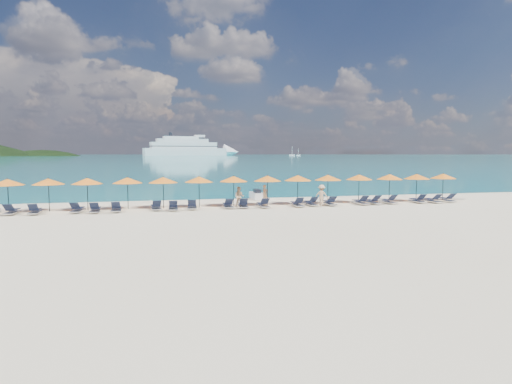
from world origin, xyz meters
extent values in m
plane|color=beige|center=(0.00, 0.00, 0.00)|extent=(1400.00, 1400.00, 0.00)
cube|color=#1FA9B2|center=(0.00, 660.00, 0.01)|extent=(1600.00, 1300.00, 0.01)
ellipsoid|color=black|center=(-150.00, 560.00, -35.00)|extent=(162.00, 126.00, 85.50)
cube|color=silver|center=(29.54, 573.93, 5.14)|extent=(114.89, 41.80, 10.28)
cone|color=silver|center=(96.11, 586.91, 5.14)|extent=(26.52, 26.52, 22.61)
cube|color=silver|center=(27.52, 573.54, 14.39)|extent=(92.11, 34.45, 8.22)
cube|color=silver|center=(25.50, 573.14, 20.55)|extent=(71.74, 28.54, 5.14)
cube|color=silver|center=(23.48, 572.75, 24.66)|extent=(48.96, 21.19, 3.60)
cube|color=black|center=(27.52, 573.54, 12.85)|extent=(93.25, 34.87, 0.92)
cube|color=black|center=(27.52, 573.54, 16.44)|extent=(90.96, 34.03, 0.92)
cylinder|color=black|center=(9.56, 570.04, 28.77)|extent=(4.52, 4.52, 5.65)
cube|color=silver|center=(178.54, 529.26, 0.72)|extent=(5.41, 1.80, 1.44)
cylinder|color=silver|center=(178.54, 529.26, 5.41)|extent=(0.32, 0.32, 9.02)
cube|color=silver|center=(159.60, 497.66, 0.91)|extent=(6.79, 2.26, 1.81)
cylinder|color=silver|center=(159.60, 497.66, 6.79)|extent=(0.41, 0.41, 11.32)
cube|color=silver|center=(1.51, 9.35, 0.29)|extent=(0.87, 2.31, 0.53)
cube|color=black|center=(1.51, 9.16, 0.67)|extent=(0.48, 0.96, 0.34)
cylinder|color=black|center=(1.51, 9.93, 0.82)|extent=(0.53, 0.06, 0.06)
imported|color=tan|center=(1.19, 5.15, 0.76)|extent=(0.66, 0.59, 1.52)
imported|color=tan|center=(-0.91, 4.51, 0.73)|extent=(0.82, 0.66, 1.47)
imported|color=tan|center=(5.12, 3.59, 0.79)|extent=(1.12, 0.93, 1.58)
cylinder|color=black|center=(-16.26, 4.76, 1.10)|extent=(0.05, 0.05, 2.20)
cone|color=orange|center=(-16.26, 4.76, 2.02)|extent=(2.10, 2.10, 0.42)
sphere|color=black|center=(-16.26, 4.76, 2.24)|extent=(0.08, 0.08, 0.08)
cylinder|color=black|center=(-13.82, 4.86, 1.10)|extent=(0.05, 0.05, 2.20)
cone|color=orange|center=(-13.82, 4.86, 2.02)|extent=(2.10, 2.10, 0.42)
sphere|color=black|center=(-13.82, 4.86, 2.24)|extent=(0.08, 0.08, 0.08)
cylinder|color=black|center=(-11.37, 4.78, 1.10)|extent=(0.05, 0.05, 2.20)
cone|color=orange|center=(-11.37, 4.78, 2.02)|extent=(2.10, 2.10, 0.42)
sphere|color=black|center=(-11.37, 4.78, 2.24)|extent=(0.08, 0.08, 0.08)
cylinder|color=black|center=(-8.75, 4.99, 1.10)|extent=(0.05, 0.05, 2.20)
cone|color=orange|center=(-8.75, 4.99, 2.02)|extent=(2.10, 2.10, 0.42)
sphere|color=black|center=(-8.75, 4.99, 2.24)|extent=(0.08, 0.08, 0.08)
cylinder|color=black|center=(-6.31, 4.87, 1.10)|extent=(0.05, 0.05, 2.20)
cone|color=orange|center=(-6.31, 4.87, 2.02)|extent=(2.10, 2.10, 0.42)
sphere|color=black|center=(-6.31, 4.87, 2.24)|extent=(0.08, 0.08, 0.08)
cylinder|color=black|center=(-3.78, 4.96, 1.10)|extent=(0.05, 0.05, 2.20)
cone|color=orange|center=(-3.78, 4.96, 2.02)|extent=(2.10, 2.10, 0.42)
sphere|color=black|center=(-3.78, 4.96, 2.24)|extent=(0.08, 0.08, 0.08)
cylinder|color=black|center=(-1.24, 4.97, 1.10)|extent=(0.05, 0.05, 2.20)
cone|color=orange|center=(-1.24, 4.97, 2.02)|extent=(2.10, 2.10, 0.42)
sphere|color=black|center=(-1.24, 4.97, 2.24)|extent=(0.08, 0.08, 0.08)
cylinder|color=black|center=(1.33, 4.93, 1.10)|extent=(0.05, 0.05, 2.20)
cone|color=orange|center=(1.33, 4.93, 2.02)|extent=(2.10, 2.10, 0.42)
sphere|color=black|center=(1.33, 4.93, 2.24)|extent=(0.08, 0.08, 0.08)
cylinder|color=black|center=(3.74, 5.03, 1.10)|extent=(0.05, 0.05, 2.20)
cone|color=orange|center=(3.74, 5.03, 2.02)|extent=(2.10, 2.10, 0.42)
sphere|color=black|center=(3.74, 5.03, 2.24)|extent=(0.08, 0.08, 0.08)
cylinder|color=black|center=(6.18, 5.00, 1.10)|extent=(0.05, 0.05, 2.20)
cone|color=orange|center=(6.18, 5.00, 2.02)|extent=(2.10, 2.10, 0.42)
sphere|color=black|center=(6.18, 5.00, 2.24)|extent=(0.08, 0.08, 0.08)
cylinder|color=black|center=(8.81, 5.03, 1.10)|extent=(0.05, 0.05, 2.20)
cone|color=orange|center=(8.81, 5.03, 2.02)|extent=(2.10, 2.10, 0.42)
sphere|color=black|center=(8.81, 5.03, 2.24)|extent=(0.08, 0.08, 0.08)
cylinder|color=black|center=(11.40, 4.90, 1.10)|extent=(0.05, 0.05, 2.20)
cone|color=orange|center=(11.40, 4.90, 2.02)|extent=(2.10, 2.10, 0.42)
sphere|color=black|center=(11.40, 4.90, 2.24)|extent=(0.08, 0.08, 0.08)
cylinder|color=black|center=(13.77, 4.81, 1.10)|extent=(0.05, 0.05, 2.20)
cone|color=orange|center=(13.77, 4.81, 2.02)|extent=(2.10, 2.10, 0.42)
sphere|color=black|center=(13.77, 4.81, 2.24)|extent=(0.08, 0.08, 0.08)
cylinder|color=black|center=(16.28, 4.89, 1.10)|extent=(0.05, 0.05, 2.20)
cone|color=orange|center=(16.28, 4.89, 2.02)|extent=(2.10, 2.10, 0.42)
sphere|color=black|center=(16.28, 4.89, 2.24)|extent=(0.08, 0.08, 0.08)
cube|color=silver|center=(-15.80, 3.81, 0.14)|extent=(0.68, 1.72, 0.06)
cube|color=black|center=(-15.79, 4.06, 0.30)|extent=(0.59, 1.12, 0.04)
cube|color=black|center=(-15.82, 3.26, 0.55)|extent=(0.57, 0.56, 0.43)
cube|color=silver|center=(-14.39, 3.60, 0.14)|extent=(0.73, 1.74, 0.06)
cube|color=black|center=(-14.41, 3.85, 0.30)|extent=(0.62, 1.14, 0.04)
cube|color=black|center=(-14.35, 3.05, 0.55)|extent=(0.59, 0.57, 0.43)
cube|color=silver|center=(-11.87, 3.79, 0.14)|extent=(0.78, 1.75, 0.06)
cube|color=black|center=(-11.85, 4.04, 0.30)|extent=(0.65, 1.15, 0.04)
cube|color=black|center=(-11.93, 3.24, 0.55)|extent=(0.60, 0.59, 0.43)
cube|color=silver|center=(-10.71, 3.49, 0.14)|extent=(0.65, 1.71, 0.06)
cube|color=black|center=(-10.72, 3.74, 0.30)|extent=(0.57, 1.11, 0.04)
cube|color=black|center=(-10.70, 2.94, 0.55)|extent=(0.56, 0.55, 0.43)
cube|color=silver|center=(-9.41, 3.59, 0.14)|extent=(0.68, 1.72, 0.06)
cube|color=black|center=(-9.42, 3.84, 0.30)|extent=(0.59, 1.12, 0.04)
cube|color=black|center=(-9.39, 3.04, 0.55)|extent=(0.57, 0.56, 0.43)
cube|color=silver|center=(-6.83, 3.87, 0.14)|extent=(0.79, 1.75, 0.06)
cube|color=black|center=(-6.86, 4.12, 0.30)|extent=(0.66, 1.15, 0.04)
cube|color=black|center=(-6.78, 3.32, 0.55)|extent=(0.60, 0.59, 0.43)
cube|color=silver|center=(-5.68, 3.50, 0.14)|extent=(0.68, 1.72, 0.06)
cube|color=black|center=(-5.68, 3.75, 0.30)|extent=(0.59, 1.12, 0.04)
cube|color=black|center=(-5.70, 2.95, 0.55)|extent=(0.57, 0.55, 0.43)
cube|color=silver|center=(-4.38, 3.79, 0.14)|extent=(0.78, 1.75, 0.06)
cube|color=black|center=(-4.36, 4.03, 0.30)|extent=(0.65, 1.15, 0.04)
cube|color=black|center=(-4.44, 3.24, 0.55)|extent=(0.60, 0.59, 0.43)
cube|color=silver|center=(-1.86, 3.87, 0.14)|extent=(0.62, 1.70, 0.06)
cube|color=black|center=(-1.86, 4.12, 0.30)|extent=(0.55, 1.10, 0.04)
cube|color=black|center=(-1.86, 3.32, 0.55)|extent=(0.55, 0.54, 0.43)
cube|color=silver|center=(-0.78, 3.75, 0.14)|extent=(0.78, 1.75, 0.06)
cube|color=black|center=(-0.76, 4.00, 0.30)|extent=(0.65, 1.15, 0.04)
cube|color=black|center=(-0.84, 3.20, 0.55)|extent=(0.60, 0.59, 0.43)
cube|color=silver|center=(0.64, 3.57, 0.14)|extent=(0.68, 1.72, 0.06)
cube|color=black|center=(0.63, 3.82, 0.30)|extent=(0.59, 1.12, 0.04)
cube|color=black|center=(0.65, 3.02, 0.55)|extent=(0.57, 0.56, 0.43)
cube|color=silver|center=(3.19, 3.55, 0.14)|extent=(0.62, 1.70, 0.06)
cube|color=black|center=(3.19, 3.80, 0.30)|extent=(0.55, 1.10, 0.04)
cube|color=black|center=(3.19, 3.00, 0.55)|extent=(0.55, 0.54, 0.43)
cube|color=silver|center=(4.34, 3.84, 0.14)|extent=(0.78, 1.75, 0.06)
cube|color=black|center=(4.32, 4.09, 0.30)|extent=(0.65, 1.15, 0.04)
cube|color=black|center=(4.40, 3.29, 0.55)|extent=(0.60, 0.59, 0.43)
cube|color=silver|center=(5.78, 3.72, 0.14)|extent=(0.64, 1.71, 0.06)
cube|color=black|center=(5.78, 3.97, 0.30)|extent=(0.56, 1.11, 0.04)
cube|color=black|center=(5.77, 3.17, 0.55)|extent=(0.56, 0.54, 0.43)
cube|color=silver|center=(8.29, 3.70, 0.14)|extent=(0.74, 1.74, 0.06)
cube|color=black|center=(8.27, 3.95, 0.30)|extent=(0.62, 1.14, 0.04)
cube|color=black|center=(8.33, 3.15, 0.55)|extent=(0.59, 0.57, 0.43)
cube|color=silver|center=(9.32, 3.75, 0.14)|extent=(0.78, 1.75, 0.06)
cube|color=black|center=(9.30, 4.00, 0.30)|extent=(0.66, 1.15, 0.04)
cube|color=black|center=(9.38, 3.20, 0.55)|extent=(0.60, 0.59, 0.43)
cube|color=silver|center=(10.68, 3.78, 0.14)|extent=(0.79, 1.75, 0.06)
cube|color=black|center=(10.65, 4.03, 0.30)|extent=(0.66, 1.15, 0.04)
cube|color=black|center=(10.73, 3.23, 0.55)|extent=(0.60, 0.59, 0.43)
cube|color=silver|center=(13.19, 3.72, 0.14)|extent=(0.65, 1.71, 0.06)
cube|color=black|center=(13.19, 3.97, 0.30)|extent=(0.57, 1.11, 0.04)
cube|color=black|center=(13.18, 3.17, 0.55)|extent=(0.56, 0.55, 0.43)
cube|color=silver|center=(14.39, 3.53, 0.14)|extent=(0.70, 1.73, 0.06)
cube|color=black|center=(14.38, 3.78, 0.30)|extent=(0.60, 1.13, 0.04)
cube|color=black|center=(14.42, 2.99, 0.55)|extent=(0.58, 0.56, 0.43)
cube|color=silver|center=(15.81, 3.76, 0.14)|extent=(0.69, 1.72, 0.06)
cube|color=black|center=(15.79, 4.01, 0.30)|extent=(0.60, 1.12, 0.04)
cube|color=black|center=(15.83, 3.21, 0.55)|extent=(0.57, 0.56, 0.43)
camera|label=1|loc=(-6.58, -25.99, 3.93)|focal=30.00mm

